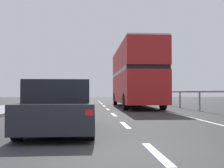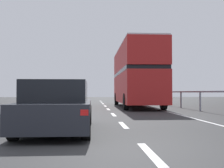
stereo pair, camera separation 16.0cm
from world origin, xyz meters
TOP-DOWN VIEW (x-y plane):
  - ground_plane at (0.00, 0.00)m, footprint 75.53×120.00m
  - lane_paint_markings at (1.93, 8.82)m, footprint 3.23×46.00m
  - bridge_side_railing at (5.08, 9.00)m, footprint 0.10×42.00m
  - double_decker_bus_red at (2.16, 15.47)m, footprint 2.62×10.32m
  - hatchback_car_near at (-1.93, 2.87)m, footprint 1.79×4.50m

SIDE VIEW (x-z plane):
  - ground_plane at x=0.00m, z-range -0.10..0.00m
  - lane_paint_markings at x=1.93m, z-range 0.00..0.01m
  - hatchback_car_near at x=-1.93m, z-range -0.02..1.33m
  - bridge_side_railing at x=5.08m, z-range 0.35..1.48m
  - double_decker_bus_red at x=2.16m, z-range 0.15..4.47m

